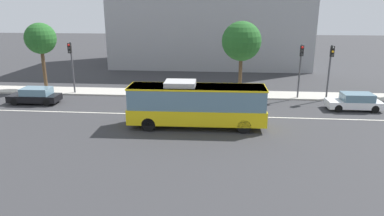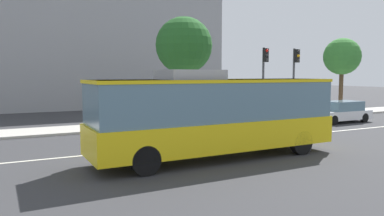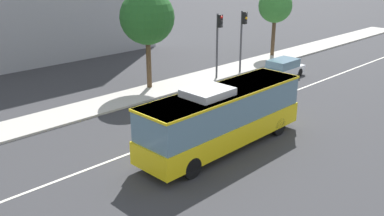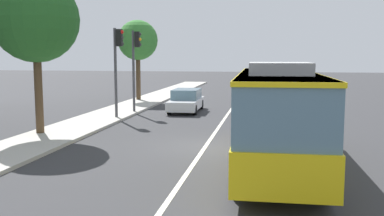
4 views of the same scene
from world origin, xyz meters
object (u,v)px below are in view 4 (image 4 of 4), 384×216
(transit_bus, at_px, (277,112))
(traffic_light_mid_block, at_px, (136,57))
(street_tree_kerbside_left, at_px, (138,41))
(traffic_light_far_corner, at_px, (118,57))
(sedan_white, at_px, (186,101))
(street_tree_kerbside_centre, at_px, (35,20))

(transit_bus, distance_m, traffic_light_mid_block, 14.59)
(street_tree_kerbside_left, bearing_deg, traffic_light_far_corner, -169.53)
(sedan_white, relative_size, street_tree_kerbside_left, 0.70)
(traffic_light_mid_block, bearing_deg, street_tree_kerbside_left, 104.86)
(transit_bus, distance_m, street_tree_kerbside_centre, 11.71)
(transit_bus, relative_size, traffic_light_far_corner, 1.93)
(street_tree_kerbside_centre, bearing_deg, transit_bus, -108.99)
(transit_bus, distance_m, traffic_light_far_corner, 12.73)
(sedan_white, xyz_separation_m, street_tree_kerbside_left, (5.63, 4.97, 4.09))
(traffic_light_mid_block, height_order, street_tree_kerbside_centre, street_tree_kerbside_centre)
(sedan_white, height_order, traffic_light_far_corner, traffic_light_far_corner)
(transit_bus, relative_size, street_tree_kerbside_left, 1.56)
(street_tree_kerbside_left, bearing_deg, street_tree_kerbside_centre, 179.84)
(traffic_light_mid_block, relative_size, traffic_light_far_corner, 1.00)
(transit_bus, height_order, traffic_light_mid_block, traffic_light_mid_block)
(street_tree_kerbside_left, bearing_deg, sedan_white, -138.58)
(street_tree_kerbside_centre, bearing_deg, sedan_white, -27.58)
(traffic_light_far_corner, height_order, street_tree_kerbside_left, street_tree_kerbside_left)
(transit_bus, distance_m, sedan_white, 14.41)
(transit_bus, relative_size, street_tree_kerbside_centre, 1.39)
(transit_bus, distance_m, street_tree_kerbside_left, 21.83)
(street_tree_kerbside_left, height_order, street_tree_kerbside_centre, street_tree_kerbside_centre)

